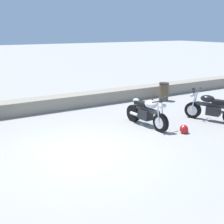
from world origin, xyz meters
The scene contains 6 objects.
ground_plane centered at (0.00, 0.00, 0.00)m, with size 120.00×120.00×0.00m, color gray.
stone_wall centered at (0.00, 4.80, 0.28)m, with size 36.00×0.80×0.55m, color gray.
motorcycle_silver_centre centered at (2.96, 0.98, 0.49)m, with size 0.67×2.07×1.18m.
motorcycle_black_far_right centered at (5.38, 0.28, 0.49)m, with size 1.07×1.95×1.18m.
rider_helmet centered at (3.58, -0.21, 0.14)m, with size 0.28×0.28×0.28m.
trash_bin centered at (6.01, 3.71, 0.43)m, with size 0.46×0.46×0.86m.
Camera 1 is at (-3.16, -6.97, 3.30)m, focal length 47.87 mm.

